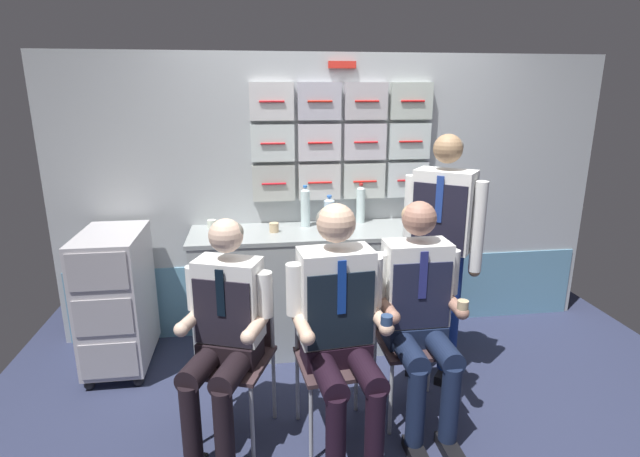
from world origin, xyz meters
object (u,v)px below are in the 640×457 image
Objects in this scene: folding_chair_left at (237,339)px; crew_member_right at (340,318)px; water_bottle_tall at (329,212)px; folding_chair_right at (331,340)px; paper_cup_tan at (274,227)px; service_trolley at (117,297)px; crew_member_left at (224,328)px; crew_member_by_counter at (420,306)px; folding_chair_by_counter at (409,323)px; crew_member_standing at (441,240)px.

crew_member_right is (0.54, -0.24, 0.21)m from folding_chair_left.
folding_chair_right is at bearing -98.19° from water_bottle_tall.
folding_chair_right is 12.92× the size of paper_cup_tan.
service_trolley is 1.20m from crew_member_left.
crew_member_by_counter reaches higher than paper_cup_tan.
folding_chair_left is 1.02m from folding_chair_by_counter.
crew_member_standing reaches higher than water_bottle_tall.
crew_member_by_counter reaches higher than service_trolley.
water_bottle_tall is (0.14, 1.21, 0.27)m from crew_member_right.
crew_member_right is at bearing -24.03° from folding_chair_left.
crew_member_left is 1.08m from crew_member_by_counter.
folding_chair_right is at bearing -31.39° from service_trolley.
folding_chair_right is 0.67× the size of crew_member_by_counter.
folding_chair_by_counter is 0.24m from crew_member_by_counter.
water_bottle_tall reaches higher than paper_cup_tan.
folding_chair_by_counter is 0.59m from crew_member_standing.
crew_member_right reaches higher than folding_chair_right.
crew_member_standing is at bearing -43.95° from water_bottle_tall.
paper_cup_tan is (0.26, 0.87, 0.40)m from folding_chair_left.
crew_member_standing is 24.25× the size of paper_cup_tan.
water_bottle_tall is at bearing 55.22° from folding_chair_left.
folding_chair_by_counter is 1.18m from paper_cup_tan.
crew_member_right is at bearing -142.14° from crew_member_standing.
service_trolley is 0.60× the size of crew_member_standing.
crew_member_standing is at bearing 29.32° from folding_chair_right.
water_bottle_tall reaches higher than service_trolley.
service_trolley is at bearing 148.61° from folding_chair_right.
service_trolley is 1.13× the size of folding_chair_right.
crew_member_right is at bearing -8.28° from crew_member_left.
folding_chair_by_counter is at bearing 90.67° from crew_member_by_counter.
water_bottle_tall reaches higher than folding_chair_right.
folding_chair_right is at bearing -74.50° from paper_cup_tan.
crew_member_by_counter is 0.80× the size of crew_member_standing.
folding_chair_left is (0.83, -0.74, 0.02)m from service_trolley.
crew_member_left is (-0.06, -0.15, 0.15)m from folding_chair_left.
crew_member_right is at bearing -75.81° from paper_cup_tan.
crew_member_left reaches higher than paper_cup_tan.
paper_cup_tan is (-0.76, 0.97, 0.22)m from crew_member_by_counter.
water_bottle_tall is 0.43m from paper_cup_tan.
folding_chair_right is at bearing -9.04° from folding_chair_left.
crew_member_by_counter is at bearing -5.57° from folding_chair_left.
water_bottle_tall is (-0.34, 1.07, 0.29)m from crew_member_by_counter.
crew_member_right is 1.00m from crew_member_standing.
service_trolley is 2.22m from crew_member_standing.
paper_cup_tan is (1.09, 0.13, 0.42)m from service_trolley.
service_trolley is at bearing 144.35° from crew_member_right.
folding_chair_by_counter is at bearing 3.44° from folding_chair_left.
folding_chair_left is at bearing -124.78° from water_bottle_tall.
folding_chair_left is 0.69× the size of crew_member_left.
folding_chair_right is 0.53× the size of crew_member_standing.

